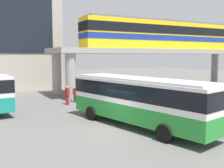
# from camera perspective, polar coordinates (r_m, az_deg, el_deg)

# --- Properties ---
(ground_plane) EXTENTS (120.00, 120.00, 0.00)m
(ground_plane) POSITION_cam_1_polar(r_m,az_deg,el_deg) (25.92, -9.61, -4.31)
(ground_plane) COLOR #605E5B
(elevated_platform) EXTENTS (29.65, 6.61, 5.50)m
(elevated_platform) POSITION_cam_1_polar(r_m,az_deg,el_deg) (36.71, 10.28, 6.16)
(elevated_platform) COLOR #9E9B93
(elevated_platform) RESTS_ON ground_plane
(train) EXTENTS (24.52, 2.96, 3.84)m
(train) POSITION_cam_1_polar(r_m,az_deg,el_deg) (37.49, 11.65, 10.31)
(train) COLOR yellow
(train) RESTS_ON elevated_platform
(bus_main) EXTENTS (4.89, 11.33, 3.22)m
(bus_main) POSITION_cam_1_polar(r_m,az_deg,el_deg) (17.32, 5.75, -2.77)
(bus_main) COLOR #268C33
(bus_main) RESTS_ON ground_plane
(bicycle_red) EXTENTS (1.66, 0.78, 1.04)m
(bicycle_red) POSITION_cam_1_polar(r_m,az_deg,el_deg) (28.75, 11.57, -2.59)
(bicycle_red) COLOR black
(bicycle_red) RESTS_ON ground_plane
(bicycle_silver) EXTENTS (1.77, 0.39, 1.04)m
(bicycle_silver) POSITION_cam_1_polar(r_m,az_deg,el_deg) (33.43, 12.98, -1.42)
(bicycle_silver) COLOR black
(bicycle_silver) RESTS_ON ground_plane
(bicycle_orange) EXTENTS (1.79, 0.21, 1.04)m
(bicycle_orange) POSITION_cam_1_polar(r_m,az_deg,el_deg) (26.98, 2.97, -3.05)
(bicycle_orange) COLOR black
(bicycle_orange) RESTS_ON ground_plane
(pedestrian_near_building) EXTENTS (0.46, 0.47, 1.59)m
(pedestrian_near_building) POSITION_cam_1_polar(r_m,az_deg,el_deg) (26.87, -7.94, -2.32)
(pedestrian_near_building) COLOR #26262D
(pedestrian_near_building) RESTS_ON ground_plane
(pedestrian_walking_across) EXTENTS (0.33, 0.44, 1.81)m
(pedestrian_walking_across) POSITION_cam_1_polar(r_m,az_deg,el_deg) (25.49, -9.59, -2.53)
(pedestrian_walking_across) COLOR maroon
(pedestrian_walking_across) RESTS_ON ground_plane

